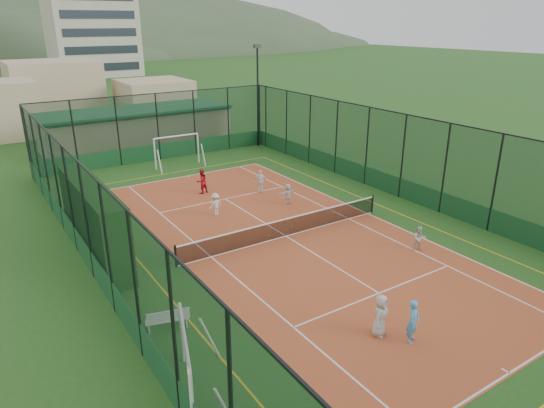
{
  "coord_description": "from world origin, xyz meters",
  "views": [
    {
      "loc": [
        -12.52,
        -17.91,
        10.01
      ],
      "look_at": [
        0.16,
        1.52,
        1.2
      ],
      "focal_mm": 32.0,
      "sensor_mm": 36.0,
      "label": 1
    }
  ],
  "objects_px": {
    "child_near_mid": "(413,321)",
    "coach": "(202,181)",
    "child_near_left": "(380,315)",
    "child_far_back": "(288,194)",
    "futsal_goal_near": "(186,366)",
    "futsal_goal_far": "(177,151)",
    "clubhouse": "(137,128)",
    "child_far_left": "(215,204)",
    "floodlight_ne": "(258,97)",
    "child_near_right": "(419,238)",
    "child_far_right": "(261,181)",
    "white_bench": "(167,319)"
  },
  "relations": [
    {
      "from": "child_near_mid",
      "to": "coach",
      "type": "distance_m",
      "value": 17.28
    },
    {
      "from": "child_near_left",
      "to": "child_far_back",
      "type": "bearing_deg",
      "value": 44.78
    },
    {
      "from": "futsal_goal_near",
      "to": "futsal_goal_far",
      "type": "height_order",
      "value": "futsal_goal_far"
    },
    {
      "from": "child_near_left",
      "to": "coach",
      "type": "distance_m",
      "value": 16.48
    },
    {
      "from": "coach",
      "to": "clubhouse",
      "type": "bearing_deg",
      "value": -103.45
    },
    {
      "from": "futsal_goal_near",
      "to": "child_near_mid",
      "type": "height_order",
      "value": "futsal_goal_near"
    },
    {
      "from": "child_far_left",
      "to": "coach",
      "type": "relative_size",
      "value": 0.83
    },
    {
      "from": "futsal_goal_far",
      "to": "child_far_back",
      "type": "distance_m",
      "value": 11.13
    },
    {
      "from": "floodlight_ne",
      "to": "child_near_right",
      "type": "height_order",
      "value": "floodlight_ne"
    },
    {
      "from": "child_near_left",
      "to": "child_far_left",
      "type": "relative_size",
      "value": 1.2
    },
    {
      "from": "futsal_goal_near",
      "to": "child_far_left",
      "type": "distance_m",
      "value": 13.69
    },
    {
      "from": "child_far_back",
      "to": "clubhouse",
      "type": "bearing_deg",
      "value": -85.28
    },
    {
      "from": "child_near_mid",
      "to": "floodlight_ne",
      "type": "bearing_deg",
      "value": 44.96
    },
    {
      "from": "child_far_back",
      "to": "child_near_left",
      "type": "bearing_deg",
      "value": 65.56
    },
    {
      "from": "floodlight_ne",
      "to": "futsal_goal_near",
      "type": "height_order",
      "value": "floodlight_ne"
    },
    {
      "from": "child_far_left",
      "to": "child_far_right",
      "type": "bearing_deg",
      "value": -167.78
    },
    {
      "from": "child_near_left",
      "to": "coach",
      "type": "height_order",
      "value": "coach"
    },
    {
      "from": "futsal_goal_far",
      "to": "child_near_right",
      "type": "bearing_deg",
      "value": -77.72
    },
    {
      "from": "futsal_goal_near",
      "to": "child_far_back",
      "type": "xyz_separation_m",
      "value": [
        11.18,
        11.13,
        -0.43
      ]
    },
    {
      "from": "coach",
      "to": "child_far_right",
      "type": "bearing_deg",
      "value": 137.77
    },
    {
      "from": "futsal_goal_far",
      "to": "child_far_left",
      "type": "bearing_deg",
      "value": -100.5
    },
    {
      "from": "child_near_left",
      "to": "child_near_right",
      "type": "relative_size",
      "value": 1.27
    },
    {
      "from": "child_far_left",
      "to": "futsal_goal_far",
      "type": "bearing_deg",
      "value": -113.74
    },
    {
      "from": "white_bench",
      "to": "child_near_left",
      "type": "relative_size",
      "value": 0.96
    },
    {
      "from": "child_near_left",
      "to": "child_near_right",
      "type": "bearing_deg",
      "value": 6.45
    },
    {
      "from": "child_far_left",
      "to": "white_bench",
      "type": "bearing_deg",
      "value": 41.71
    },
    {
      "from": "futsal_goal_far",
      "to": "child_near_left",
      "type": "xyz_separation_m",
      "value": [
        -2.35,
        -22.9,
        -0.34
      ]
    },
    {
      "from": "child_far_back",
      "to": "floodlight_ne",
      "type": "bearing_deg",
      "value": -118.24
    },
    {
      "from": "clubhouse",
      "to": "child_far_back",
      "type": "height_order",
      "value": "clubhouse"
    },
    {
      "from": "child_near_mid",
      "to": "child_near_right",
      "type": "xyz_separation_m",
      "value": [
        5.54,
        4.53,
        -0.18
      ]
    },
    {
      "from": "clubhouse",
      "to": "child_far_back",
      "type": "bearing_deg",
      "value": -81.74
    },
    {
      "from": "child_far_right",
      "to": "coach",
      "type": "bearing_deg",
      "value": -3.8
    },
    {
      "from": "coach",
      "to": "child_near_right",
      "type": "bearing_deg",
      "value": 100.64
    },
    {
      "from": "child_far_left",
      "to": "futsal_goal_near",
      "type": "bearing_deg",
      "value": 47.58
    },
    {
      "from": "futsal_goal_near",
      "to": "clubhouse",
      "type": "bearing_deg",
      "value": 2.34
    },
    {
      "from": "clubhouse",
      "to": "child_far_right",
      "type": "height_order",
      "value": "clubhouse"
    },
    {
      "from": "futsal_goal_far",
      "to": "futsal_goal_near",
      "type": "bearing_deg",
      "value": -111.13
    },
    {
      "from": "child_near_right",
      "to": "child_far_back",
      "type": "relative_size",
      "value": 0.98
    },
    {
      "from": "child_near_left",
      "to": "child_near_mid",
      "type": "distance_m",
      "value": 1.06
    },
    {
      "from": "white_bench",
      "to": "child_near_mid",
      "type": "relative_size",
      "value": 0.95
    },
    {
      "from": "futsal_goal_near",
      "to": "child_near_left",
      "type": "bearing_deg",
      "value": -79.05
    },
    {
      "from": "child_near_mid",
      "to": "child_near_right",
      "type": "height_order",
      "value": "child_near_mid"
    },
    {
      "from": "futsal_goal_far",
      "to": "child_near_mid",
      "type": "bearing_deg",
      "value": -93.12
    },
    {
      "from": "clubhouse",
      "to": "child_near_left",
      "type": "bearing_deg",
      "value": -93.63
    },
    {
      "from": "futsal_goal_far",
      "to": "child_far_left",
      "type": "relative_size",
      "value": 2.72
    },
    {
      "from": "futsal_goal_far",
      "to": "child_near_right",
      "type": "height_order",
      "value": "futsal_goal_far"
    },
    {
      "from": "child_near_left",
      "to": "child_near_right",
      "type": "xyz_separation_m",
      "value": [
        6.19,
        3.69,
        -0.16
      ]
    },
    {
      "from": "futsal_goal_near",
      "to": "child_near_mid",
      "type": "distance_m",
      "value": 7.45
    },
    {
      "from": "futsal_goal_near",
      "to": "child_far_left",
      "type": "height_order",
      "value": "futsal_goal_near"
    },
    {
      "from": "futsal_goal_far",
      "to": "child_near_mid",
      "type": "xyz_separation_m",
      "value": [
        -1.7,
        -23.74,
        -0.33
      ]
    }
  ]
}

